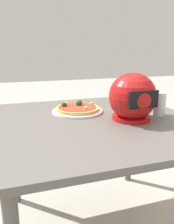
# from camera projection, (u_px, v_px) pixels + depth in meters

# --- Properties ---
(dining_table) EXTENTS (1.04, 1.05, 0.73)m
(dining_table) POSITION_uv_depth(u_px,v_px,m) (97.00, 133.00, 1.26)
(dining_table) COLOR #5B5651
(dining_table) RESTS_ON ground
(pizza_plate) EXTENTS (0.30, 0.30, 0.01)m
(pizza_plate) POSITION_uv_depth(u_px,v_px,m) (77.00, 111.00, 1.38)
(pizza_plate) COLOR white
(pizza_plate) RESTS_ON dining_table
(pizza) EXTENTS (0.26, 0.26, 0.05)m
(pizza) POSITION_uv_depth(u_px,v_px,m) (77.00, 108.00, 1.37)
(pizza) COLOR tan
(pizza) RESTS_ON pizza_plate
(motorcycle_helmet) EXTENTS (0.25, 0.25, 0.25)m
(motorcycle_helmet) POSITION_uv_depth(u_px,v_px,m) (132.00, 98.00, 1.20)
(motorcycle_helmet) COLOR #B21414
(motorcycle_helmet) RESTS_ON dining_table
(drinking_glass) EXTENTS (0.07, 0.07, 0.13)m
(drinking_glass) POSITION_uv_depth(u_px,v_px,m) (159.00, 104.00, 1.30)
(drinking_glass) COLOR silver
(drinking_glass) RESTS_ON dining_table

